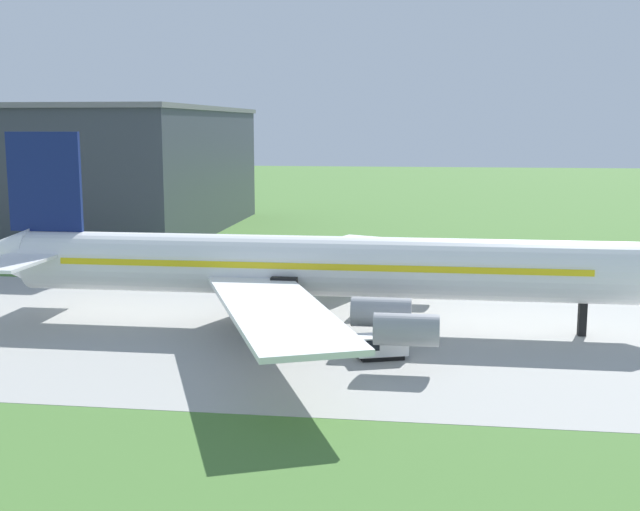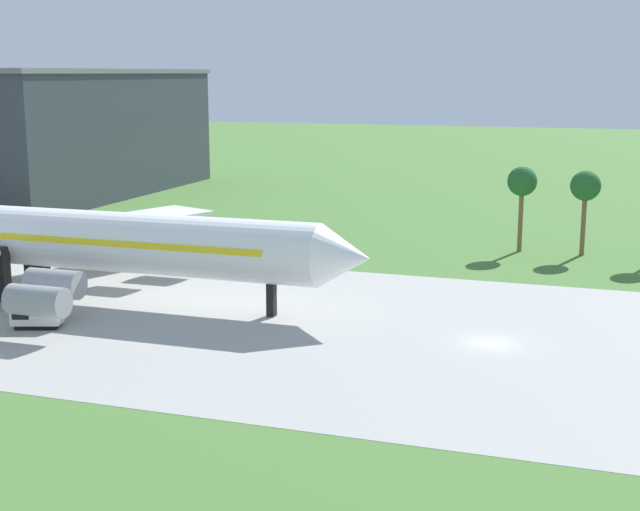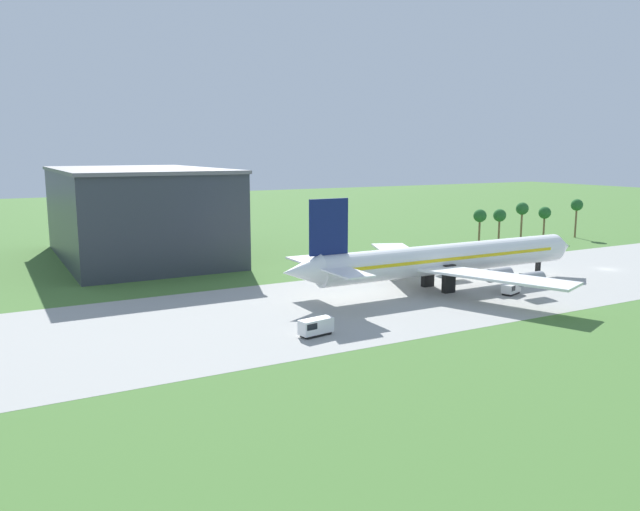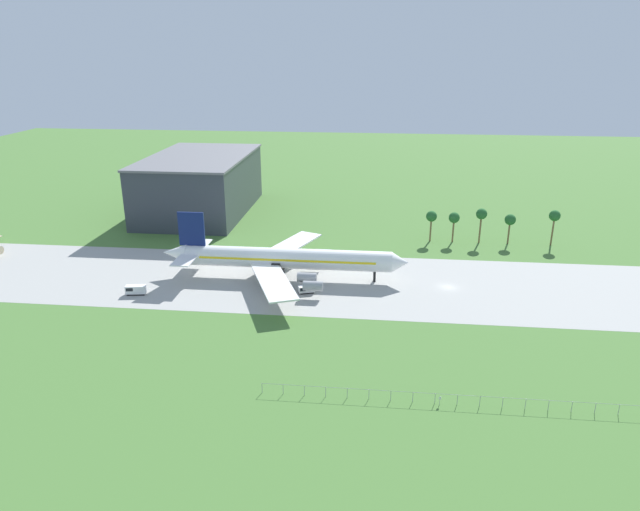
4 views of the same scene
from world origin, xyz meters
The scene contains 3 objects.
jet_airliner centered at (-45.43, 2.00, 5.84)m, with size 69.32×55.81×18.44m.
fuel_truck centered at (-37.88, -7.91, 1.10)m, with size 4.58×3.23×2.01m.
terminal_building centered at (-89.23, 67.33, 11.15)m, with size 36.72×61.20×22.27m.
Camera 1 is at (-34.20, -71.87, 19.10)m, focal length 45.00 mm.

